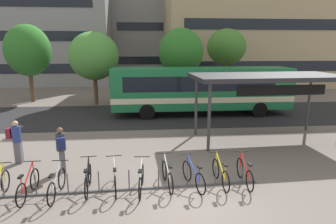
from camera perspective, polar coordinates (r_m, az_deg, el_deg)
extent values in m
plane|color=#6B605B|center=(8.91, 4.13, -17.37)|extent=(200.00, 200.00, 0.00)
cube|color=#232326|center=(19.30, -1.06, -0.57)|extent=(80.00, 7.20, 0.01)
cube|color=#196B3D|center=(19.32, 6.76, 4.92)|extent=(12.00, 2.56, 2.70)
cube|color=beige|center=(19.42, 6.71, 3.02)|extent=(12.02, 2.58, 0.36)
cube|color=black|center=(21.00, 21.70, 7.84)|extent=(1.00, 2.30, 0.40)
cube|color=black|center=(21.32, 22.79, 5.48)|extent=(0.08, 2.19, 1.40)
cube|color=black|center=(20.42, 5.25, 6.53)|extent=(9.84, 0.07, 0.97)
cube|color=black|center=(18.00, 6.65, 5.65)|extent=(9.84, 0.07, 0.97)
cylinder|color=black|center=(21.67, 15.72, 1.77)|extent=(1.00, 0.30, 1.00)
cylinder|color=black|center=(19.58, 18.07, 0.46)|extent=(1.00, 0.30, 1.00)
cylinder|color=black|center=(20.28, -4.36, 1.48)|extent=(1.00, 0.30, 1.00)
cylinder|color=black|center=(18.02, -4.26, 0.04)|extent=(1.00, 0.30, 1.00)
cube|color=#47474C|center=(9.47, -7.87, -15.29)|extent=(8.55, 0.39, 0.06)
cylinder|color=#47474C|center=(10.16, -30.51, -13.03)|extent=(0.04, 0.04, 0.70)
cylinder|color=#47474C|center=(9.82, -25.28, -13.33)|extent=(0.04, 0.04, 0.70)
cylinder|color=#47474C|center=(9.57, -19.72, -13.53)|extent=(0.04, 0.04, 0.70)
cylinder|color=#47474C|center=(9.40, -13.90, -13.61)|extent=(0.04, 0.04, 0.70)
cylinder|color=#47474C|center=(9.33, -7.93, -13.55)|extent=(0.04, 0.04, 0.70)
cylinder|color=#47474C|center=(9.35, -1.94, -13.35)|extent=(0.04, 0.04, 0.70)
cylinder|color=#47474C|center=(9.48, 3.95, -13.01)|extent=(0.04, 0.04, 0.70)
cylinder|color=#47474C|center=(9.69, 9.61, -12.56)|extent=(0.04, 0.04, 0.70)
cylinder|color=#47474C|center=(9.99, 14.96, -12.03)|extent=(0.04, 0.04, 0.70)
torus|color=black|center=(10.55, -30.16, -12.03)|extent=(0.11, 0.71, 0.70)
cylinder|color=yellow|center=(10.41, -30.39, -10.49)|extent=(0.03, 0.03, 0.65)
cylinder|color=black|center=(10.30, -30.59, -8.88)|extent=(0.52, 0.08, 0.03)
torus|color=black|center=(10.25, -25.46, -12.22)|extent=(0.05, 0.70, 0.70)
torus|color=black|center=(9.40, -27.68, -14.76)|extent=(0.05, 0.70, 0.70)
cube|color=red|center=(9.71, -26.66, -11.72)|extent=(0.04, 0.92, 0.58)
cylinder|color=red|center=(9.37, -27.61, -13.05)|extent=(0.03, 0.03, 0.55)
cube|color=black|center=(9.27, -27.79, -11.57)|extent=(0.10, 0.22, 0.05)
cylinder|color=red|center=(10.11, -25.67, -10.65)|extent=(0.03, 0.03, 0.65)
cylinder|color=black|center=(10.00, -25.85, -8.99)|extent=(0.52, 0.03, 0.03)
torus|color=black|center=(9.97, -20.75, -12.49)|extent=(0.06, 0.70, 0.70)
torus|color=black|center=(9.10, -22.63, -15.17)|extent=(0.06, 0.70, 0.70)
cube|color=#B7BABF|center=(9.42, -21.77, -12.01)|extent=(0.05, 0.92, 0.58)
cylinder|color=#B7BABF|center=(9.07, -22.57, -13.41)|extent=(0.03, 0.03, 0.55)
cube|color=black|center=(8.96, -22.72, -11.88)|extent=(0.10, 0.22, 0.05)
cylinder|color=#B7BABF|center=(9.83, -20.93, -10.88)|extent=(0.03, 0.03, 0.65)
cylinder|color=black|center=(9.71, -21.08, -9.18)|extent=(0.52, 0.04, 0.03)
torus|color=black|center=(10.01, -15.64, -12.02)|extent=(0.10, 0.71, 0.70)
torus|color=black|center=(9.09, -16.28, -14.69)|extent=(0.10, 0.71, 0.70)
cube|color=black|center=(9.43, -16.05, -11.52)|extent=(0.11, 0.92, 0.58)
cylinder|color=black|center=(9.07, -16.32, -12.92)|extent=(0.03, 0.03, 0.55)
cube|color=black|center=(8.96, -16.42, -11.40)|extent=(0.12, 0.23, 0.05)
cylinder|color=black|center=(9.86, -15.76, -10.41)|extent=(0.03, 0.03, 0.65)
cylinder|color=black|center=(9.74, -15.87, -8.71)|extent=(0.52, 0.07, 0.03)
torus|color=black|center=(9.88, -10.81, -12.08)|extent=(0.13, 0.70, 0.70)
torus|color=black|center=(8.96, -10.63, -14.80)|extent=(0.13, 0.70, 0.70)
cube|color=silver|center=(9.30, -10.81, -11.58)|extent=(0.14, 0.92, 0.58)
cylinder|color=silver|center=(8.94, -10.72, -13.00)|extent=(0.03, 0.03, 0.55)
cube|color=black|center=(8.82, -10.79, -11.46)|extent=(0.13, 0.23, 0.05)
cylinder|color=silver|center=(9.74, -10.88, -10.45)|extent=(0.04, 0.04, 0.65)
cylinder|color=black|center=(9.62, -10.96, -8.73)|extent=(0.52, 0.09, 0.03)
torus|color=black|center=(9.68, -5.23, -12.43)|extent=(0.09, 0.71, 0.70)
torus|color=black|center=(8.77, -5.72, -15.27)|extent=(0.09, 0.71, 0.70)
cube|color=silver|center=(9.11, -5.50, -11.96)|extent=(0.10, 0.92, 0.58)
cylinder|color=silver|center=(8.74, -5.71, -13.44)|extent=(0.03, 0.03, 0.55)
cube|color=black|center=(8.63, -5.75, -11.86)|extent=(0.12, 0.23, 0.05)
cylinder|color=silver|center=(9.54, -5.28, -10.78)|extent=(0.03, 0.03, 0.65)
cylinder|color=black|center=(9.42, -5.32, -9.03)|extent=(0.52, 0.06, 0.03)
torus|color=black|center=(9.93, -0.76, -11.71)|extent=(0.13, 0.70, 0.70)
torus|color=black|center=(9.03, 0.54, -14.34)|extent=(0.13, 0.70, 0.70)
cube|color=#B7BABF|center=(9.36, -0.17, -11.18)|extent=(0.14, 0.92, 0.58)
cylinder|color=#B7BABF|center=(9.00, 0.41, -12.56)|extent=(0.03, 0.03, 0.55)
cube|color=black|center=(8.89, 0.41, -11.02)|extent=(0.13, 0.23, 0.05)
cylinder|color=#B7BABF|center=(9.79, -0.74, -10.09)|extent=(0.04, 0.04, 0.65)
cylinder|color=black|center=(9.67, -0.75, -8.37)|extent=(0.52, 0.09, 0.03)
torus|color=black|center=(9.89, 3.86, -11.84)|extent=(0.23, 0.69, 0.70)
torus|color=black|center=(9.07, 6.60, -14.31)|extent=(0.23, 0.69, 0.70)
cube|color=#1E3DB2|center=(9.36, 5.15, -11.24)|extent=(0.28, 0.89, 0.58)
cylinder|color=#1E3DB2|center=(9.03, 6.35, -12.55)|extent=(0.04, 0.04, 0.55)
cube|color=black|center=(8.92, 6.39, -11.02)|extent=(0.16, 0.24, 0.05)
cylinder|color=#1E3DB2|center=(9.75, 3.93, -10.21)|extent=(0.04, 0.04, 0.65)
cylinder|color=black|center=(9.63, 3.96, -8.49)|extent=(0.51, 0.17, 0.03)
torus|color=black|center=(10.19, 9.67, -11.24)|extent=(0.09, 0.71, 0.70)
torus|color=black|center=(9.32, 11.65, -13.71)|extent=(0.09, 0.71, 0.70)
cube|color=yellow|center=(9.64, 10.65, -10.68)|extent=(0.09, 0.92, 0.58)
cylinder|color=yellow|center=(9.29, 11.51, -11.99)|extent=(0.03, 0.03, 0.55)
cube|color=black|center=(9.19, 11.58, -10.49)|extent=(0.11, 0.23, 0.05)
cylinder|color=yellow|center=(10.05, 9.77, -9.65)|extent=(0.03, 0.03, 0.65)
cylinder|color=black|center=(9.93, 9.84, -7.97)|extent=(0.52, 0.06, 0.03)
torus|color=black|center=(10.41, 14.41, -10.93)|extent=(0.07, 0.71, 0.70)
torus|color=black|center=(9.54, 16.28, -13.34)|extent=(0.07, 0.71, 0.70)
cube|color=red|center=(9.86, 15.37, -10.38)|extent=(0.06, 0.92, 0.58)
cylinder|color=red|center=(9.51, 16.18, -11.65)|extent=(0.03, 0.03, 0.55)
cube|color=black|center=(9.41, 16.28, -10.19)|extent=(0.11, 0.22, 0.05)
cylinder|color=red|center=(10.27, 14.54, -9.37)|extent=(0.03, 0.03, 0.65)
cylinder|color=black|center=(10.16, 14.64, -7.73)|extent=(0.52, 0.04, 0.03)
cylinder|color=#38383D|center=(12.31, 8.36, -1.19)|extent=(0.15, 0.15, 3.04)
cylinder|color=#38383D|center=(14.67, 5.74, 1.15)|extent=(0.15, 0.15, 3.04)
cylinder|color=#38383D|center=(17.23, 26.68, 1.58)|extent=(0.15, 0.15, 3.04)
cube|color=#28282D|center=(14.35, 19.53, 6.77)|extent=(7.26, 3.60, 0.20)
cube|color=black|center=(13.17, 22.10, 4.11)|extent=(4.05, 0.25, 0.44)
cube|color=#565660|center=(12.71, -28.09, -7.20)|extent=(0.27, 0.22, 0.91)
cylinder|color=navy|center=(12.49, -28.45, -3.92)|extent=(0.36, 0.36, 0.61)
sphere|color=tan|center=(12.39, -28.66, -2.07)|extent=(0.22, 0.22, 0.22)
cube|color=maroon|center=(12.60, -29.52, -3.75)|extent=(0.20, 0.29, 0.40)
cube|color=#565660|center=(11.20, -20.66, -9.28)|extent=(0.27, 0.31, 0.84)
cylinder|color=#333338|center=(10.96, -20.97, -5.68)|extent=(0.43, 0.43, 0.65)
sphere|color=brown|center=(10.83, -21.15, -3.50)|extent=(0.22, 0.22, 0.22)
cube|color=navy|center=(10.70, -20.93, -5.93)|extent=(0.32, 0.26, 0.40)
cylinder|color=brown|center=(27.30, 11.52, 6.51)|extent=(0.32, 0.32, 3.19)
ellipsoid|color=#427A2D|center=(27.15, 11.81, 12.81)|extent=(3.58, 3.58, 3.30)
cylinder|color=brown|center=(23.33, -14.45, 4.21)|extent=(0.32, 0.32, 2.29)
ellipsoid|color=#4C8E3D|center=(23.10, -14.83, 10.93)|extent=(3.87, 3.87, 3.74)
cylinder|color=brown|center=(23.44, 2.57, 4.98)|extent=(0.32, 0.32, 2.57)
ellipsoid|color=#2D7028|center=(23.22, 2.64, 12.09)|extent=(3.61, 3.61, 3.81)
cylinder|color=brown|center=(26.56, -25.93, 4.58)|extent=(0.32, 0.32, 2.52)
ellipsoid|color=#2D7028|center=(26.37, -26.59, 11.13)|extent=(3.66, 3.66, 4.21)
cube|color=gray|center=(42.04, -27.65, 15.24)|extent=(22.72, 10.59, 14.56)
cube|color=black|center=(37.12, -29.93, 7.60)|extent=(20.00, 0.06, 1.10)
cube|color=black|center=(37.08, -30.57, 13.19)|extent=(20.00, 0.06, 1.10)
cube|color=tan|center=(39.02, 16.67, 18.44)|extent=(21.82, 13.55, 17.28)
cube|color=black|center=(32.58, 20.37, 8.72)|extent=(19.20, 0.06, 1.10)
cube|color=black|center=(32.62, 20.98, 16.30)|extent=(19.20, 0.06, 1.10)
cube|color=gray|center=(48.03, 0.55, 15.79)|extent=(18.56, 13.93, 13.93)
cube|color=black|center=(41.04, 1.49, 10.46)|extent=(16.34, 0.06, 1.10)
cube|color=black|center=(41.11, 1.53, 16.93)|extent=(16.34, 0.06, 1.10)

